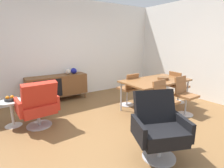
{
  "coord_description": "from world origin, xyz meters",
  "views": [
    {
      "loc": [
        -1.74,
        -2.45,
        1.65
      ],
      "look_at": [
        0.25,
        0.46,
        0.78
      ],
      "focal_mm": 28.4,
      "sensor_mm": 36.0,
      "label": 1
    }
  ],
  "objects_px": {
    "sideboard": "(57,86)",
    "dining_chair_back_left": "(129,88)",
    "vase_cobalt": "(74,71)",
    "fruit_bowl": "(10,99)",
    "vase_sculptural_dark": "(68,72)",
    "dining_chair_front_right": "(184,94)",
    "side_table_round": "(12,110)",
    "armchair_black_shell": "(159,126)",
    "lounge_chair_red": "(38,104)",
    "wooden_bowl_on_table": "(163,78)",
    "dining_table": "(155,82)",
    "dining_chair_far_end": "(178,86)",
    "dining_chair_front_left": "(164,100)"
  },
  "relations": [
    {
      "from": "sideboard",
      "to": "dining_chair_back_left",
      "type": "distance_m",
      "value": 1.97
    },
    {
      "from": "vase_cobalt",
      "to": "fruit_bowl",
      "type": "xyz_separation_m",
      "value": [
        -1.72,
        -0.98,
        -0.25
      ]
    },
    {
      "from": "sideboard",
      "to": "fruit_bowl",
      "type": "bearing_deg",
      "value": -141.35
    },
    {
      "from": "fruit_bowl",
      "to": "vase_sculptural_dark",
      "type": "bearing_deg",
      "value": 32.24
    },
    {
      "from": "dining_chair_front_right",
      "to": "side_table_round",
      "type": "distance_m",
      "value": 3.65
    },
    {
      "from": "vase_sculptural_dark",
      "to": "sideboard",
      "type": "bearing_deg",
      "value": -179.67
    },
    {
      "from": "armchair_black_shell",
      "to": "vase_cobalt",
      "type": "bearing_deg",
      "value": 88.81
    },
    {
      "from": "vase_cobalt",
      "to": "lounge_chair_red",
      "type": "bearing_deg",
      "value": -133.91
    },
    {
      "from": "wooden_bowl_on_table",
      "to": "dining_chair_front_right",
      "type": "height_order",
      "value": "dining_chair_front_right"
    },
    {
      "from": "vase_sculptural_dark",
      "to": "dining_chair_back_left",
      "type": "bearing_deg",
      "value": -53.11
    },
    {
      "from": "lounge_chair_red",
      "to": "fruit_bowl",
      "type": "bearing_deg",
      "value": 139.69
    },
    {
      "from": "vase_cobalt",
      "to": "dining_table",
      "type": "bearing_deg",
      "value": -57.78
    },
    {
      "from": "sideboard",
      "to": "dining_table",
      "type": "relative_size",
      "value": 1.0
    },
    {
      "from": "dining_table",
      "to": "wooden_bowl_on_table",
      "type": "height_order",
      "value": "wooden_bowl_on_table"
    },
    {
      "from": "vase_sculptural_dark",
      "to": "dining_table",
      "type": "distance_m",
      "value": 2.41
    },
    {
      "from": "armchair_black_shell",
      "to": "dining_chair_far_end",
      "type": "bearing_deg",
      "value": 29.93
    },
    {
      "from": "vase_sculptural_dark",
      "to": "dining_chair_front_right",
      "type": "bearing_deg",
      "value": -55.2
    },
    {
      "from": "wooden_bowl_on_table",
      "to": "dining_chair_front_left",
      "type": "height_order",
      "value": "dining_chair_front_left"
    },
    {
      "from": "armchair_black_shell",
      "to": "fruit_bowl",
      "type": "height_order",
      "value": "armchair_black_shell"
    },
    {
      "from": "lounge_chair_red",
      "to": "wooden_bowl_on_table",
      "type": "bearing_deg",
      "value": -14.47
    },
    {
      "from": "dining_table",
      "to": "armchair_black_shell",
      "type": "height_order",
      "value": "armchair_black_shell"
    },
    {
      "from": "wooden_bowl_on_table",
      "to": "dining_chair_far_end",
      "type": "distance_m",
      "value": 0.78
    },
    {
      "from": "dining_table",
      "to": "armchair_black_shell",
      "type": "bearing_deg",
      "value": -136.01
    },
    {
      "from": "fruit_bowl",
      "to": "sideboard",
      "type": "bearing_deg",
      "value": 38.65
    },
    {
      "from": "dining_chair_front_right",
      "to": "fruit_bowl",
      "type": "height_order",
      "value": "dining_chair_front_right"
    },
    {
      "from": "dining_chair_front_left",
      "to": "vase_sculptural_dark",
      "type": "bearing_deg",
      "value": 112.6
    },
    {
      "from": "sideboard",
      "to": "lounge_chair_red",
      "type": "relative_size",
      "value": 1.69
    },
    {
      "from": "dining_chair_front_right",
      "to": "side_table_round",
      "type": "relative_size",
      "value": 1.65
    },
    {
      "from": "dining_table",
      "to": "fruit_bowl",
      "type": "height_order",
      "value": "dining_table"
    },
    {
      "from": "wooden_bowl_on_table",
      "to": "armchair_black_shell",
      "type": "distance_m",
      "value": 1.92
    },
    {
      "from": "vase_sculptural_dark",
      "to": "dining_chair_front_right",
      "type": "xyz_separation_m",
      "value": [
        1.75,
        -2.52,
        -0.33
      ]
    },
    {
      "from": "dining_chair_back_left",
      "to": "armchair_black_shell",
      "type": "relative_size",
      "value": 0.9
    },
    {
      "from": "vase_sculptural_dark",
      "to": "armchair_black_shell",
      "type": "bearing_deg",
      "value": -88.26
    },
    {
      "from": "lounge_chair_red",
      "to": "dining_chair_back_left",
      "type": "bearing_deg",
      "value": -1.64
    },
    {
      "from": "wooden_bowl_on_table",
      "to": "dining_chair_front_right",
      "type": "distance_m",
      "value": 0.6
    },
    {
      "from": "dining_chair_far_end",
      "to": "side_table_round",
      "type": "relative_size",
      "value": 1.65
    },
    {
      "from": "dining_chair_far_end",
      "to": "dining_chair_front_right",
      "type": "relative_size",
      "value": 1.0
    },
    {
      "from": "dining_chair_far_end",
      "to": "dining_chair_back_left",
      "type": "xyz_separation_m",
      "value": [
        -1.24,
        0.55,
        0.0
      ]
    },
    {
      "from": "vase_sculptural_dark",
      "to": "side_table_round",
      "type": "height_order",
      "value": "vase_sculptural_dark"
    },
    {
      "from": "dining_table",
      "to": "armchair_black_shell",
      "type": "relative_size",
      "value": 1.69
    },
    {
      "from": "vase_sculptural_dark",
      "to": "dining_chair_front_left",
      "type": "xyz_separation_m",
      "value": [
        1.05,
        -2.52,
        -0.33
      ]
    },
    {
      "from": "dining_chair_front_left",
      "to": "fruit_bowl",
      "type": "height_order",
      "value": "dining_chair_front_left"
    },
    {
      "from": "vase_cobalt",
      "to": "dining_chair_front_left",
      "type": "relative_size",
      "value": 0.2
    },
    {
      "from": "sideboard",
      "to": "fruit_bowl",
      "type": "relative_size",
      "value": 8.0
    },
    {
      "from": "side_table_round",
      "to": "vase_cobalt",
      "type": "bearing_deg",
      "value": 29.62
    },
    {
      "from": "vase_cobalt",
      "to": "dining_table",
      "type": "xyz_separation_m",
      "value": [
        1.24,
        -1.96,
        -0.1
      ]
    },
    {
      "from": "wooden_bowl_on_table",
      "to": "fruit_bowl",
      "type": "height_order",
      "value": "wooden_bowl_on_table"
    },
    {
      "from": "vase_cobalt",
      "to": "dining_chair_front_left",
      "type": "xyz_separation_m",
      "value": [
        0.88,
        -2.52,
        -0.33
      ]
    },
    {
      "from": "dining_chair_back_left",
      "to": "side_table_round",
      "type": "relative_size",
      "value": 1.65
    },
    {
      "from": "vase_sculptural_dark",
      "to": "dining_table",
      "type": "height_order",
      "value": "vase_sculptural_dark"
    }
  ]
}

